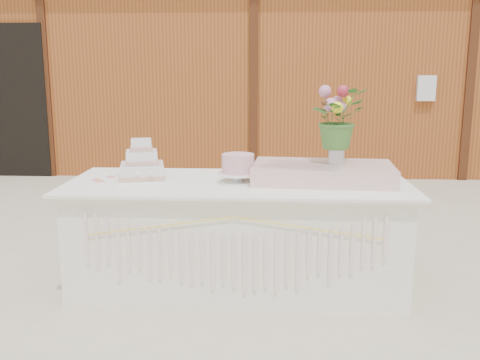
# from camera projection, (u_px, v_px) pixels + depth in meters

# --- Properties ---
(ground) EXTENTS (80.00, 80.00, 0.00)m
(ground) POSITION_uv_depth(u_px,v_px,m) (238.00, 284.00, 3.92)
(ground) COLOR beige
(ground) RESTS_ON ground
(barn) EXTENTS (12.60, 4.60, 3.30)m
(barn) POSITION_uv_depth(u_px,v_px,m) (256.00, 63.00, 9.45)
(barn) COLOR #97481F
(barn) RESTS_ON ground
(cake_table) EXTENTS (2.40, 1.00, 0.77)m
(cake_table) POSITION_uv_depth(u_px,v_px,m) (238.00, 234.00, 3.84)
(cake_table) COLOR white
(cake_table) RESTS_ON ground
(wedding_cake) EXTENTS (0.38, 0.38, 0.29)m
(wedding_cake) POSITION_uv_depth(u_px,v_px,m) (142.00, 165.00, 3.88)
(wedding_cake) COLOR white
(wedding_cake) RESTS_ON cake_table
(pink_cake_stand) EXTENTS (0.28, 0.28, 0.21)m
(pink_cake_stand) POSITION_uv_depth(u_px,v_px,m) (238.00, 167.00, 3.69)
(pink_cake_stand) COLOR white
(pink_cake_stand) RESTS_ON cake_table
(satin_runner) EXTENTS (1.02, 0.64, 0.12)m
(satin_runner) POSITION_uv_depth(u_px,v_px,m) (323.00, 173.00, 3.77)
(satin_runner) COLOR beige
(satin_runner) RESTS_ON cake_table
(flower_vase) EXTENTS (0.11, 0.11, 0.16)m
(flower_vase) POSITION_uv_depth(u_px,v_px,m) (336.00, 153.00, 3.76)
(flower_vase) COLOR silver
(flower_vase) RESTS_ON satin_runner
(bouquet) EXTENTS (0.51, 0.50, 0.43)m
(bouquet) POSITION_uv_depth(u_px,v_px,m) (338.00, 111.00, 3.70)
(bouquet) COLOR #3E6D2B
(bouquet) RESTS_ON flower_vase
(loose_flowers) EXTENTS (0.18, 0.33, 0.02)m
(loose_flowers) POSITION_uv_depth(u_px,v_px,m) (102.00, 178.00, 3.86)
(loose_flowers) COLOR pink
(loose_flowers) RESTS_ON cake_table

